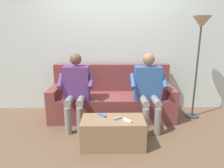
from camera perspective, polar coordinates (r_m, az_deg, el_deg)
The scene contains 10 objects.
ground_plane at distance 3.05m, azimuth 0.16°, elevation -14.43°, with size 8.00×8.00×0.00m, color brown.
back_wall at distance 3.86m, azimuth -0.13°, elevation 11.50°, with size 5.29×0.06×2.57m, color silver.
couch at distance 3.61m, azimuth -0.04°, elevation -4.51°, with size 2.15×0.77×0.92m.
coffee_table at distance 2.72m, azimuth 0.27°, elevation -13.74°, with size 0.83×0.42×0.38m.
person_left_seated at distance 3.19m, azimuth 10.44°, elevation -0.78°, with size 0.57×0.58×1.18m.
person_right_seated at distance 3.20m, azimuth -10.29°, elevation -0.66°, with size 0.56×0.57×1.18m.
remote_white at distance 2.57m, azimuth 4.49°, elevation -10.41°, with size 0.13×0.03×0.03m, color white.
remote_blue at distance 2.72m, azimuth -2.80°, elevation -9.01°, with size 0.14×0.04×0.02m, color #3860B7.
remote_gray at distance 2.63m, azimuth 1.51°, elevation -9.92°, with size 0.13×0.03×0.02m, color gray.
floor_lamp at distance 3.68m, azimuth 24.23°, elevation 13.56°, with size 0.30×0.30×1.75m.
Camera 1 is at (0.05, 3.28, 1.46)m, focal length 31.66 mm.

